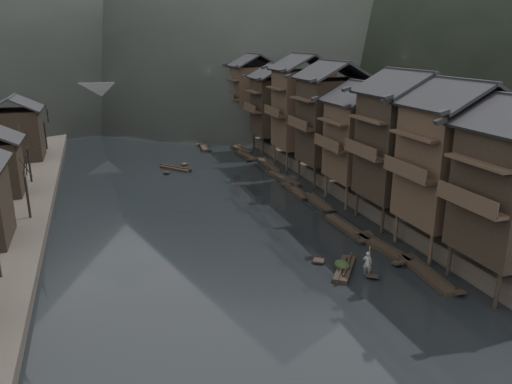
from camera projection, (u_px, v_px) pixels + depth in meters
name	position (u px, v px, depth m)	size (l,w,h in m)	color
water	(245.00, 270.00, 38.38)	(300.00, 300.00, 0.00)	black
right_bank	(374.00, 138.00, 84.80)	(40.00, 200.00, 1.80)	#2D2823
stilt_houses	(338.00, 111.00, 58.55)	(9.00, 67.60, 15.49)	black
bare_trees	(11.00, 178.00, 41.07)	(3.83, 60.78, 7.65)	black
moored_sampans	(298.00, 190.00, 58.27)	(3.17, 53.42, 0.47)	black
midriver_boats	(164.00, 141.00, 86.15)	(13.89, 44.37, 0.45)	black
stone_bridge	(144.00, 100.00, 102.35)	(40.00, 6.00, 9.00)	#4C4C4F
hero_sampan	(345.00, 268.00, 38.28)	(3.74, 4.64, 0.44)	black
cargo_heap	(342.00, 261.00, 38.24)	(1.13, 1.48, 0.68)	black
boatman	(368.00, 260.00, 36.94)	(0.68, 0.44, 1.86)	slate
bamboo_pole	(372.00, 227.00, 36.22)	(0.06, 0.06, 4.40)	#8C7A51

